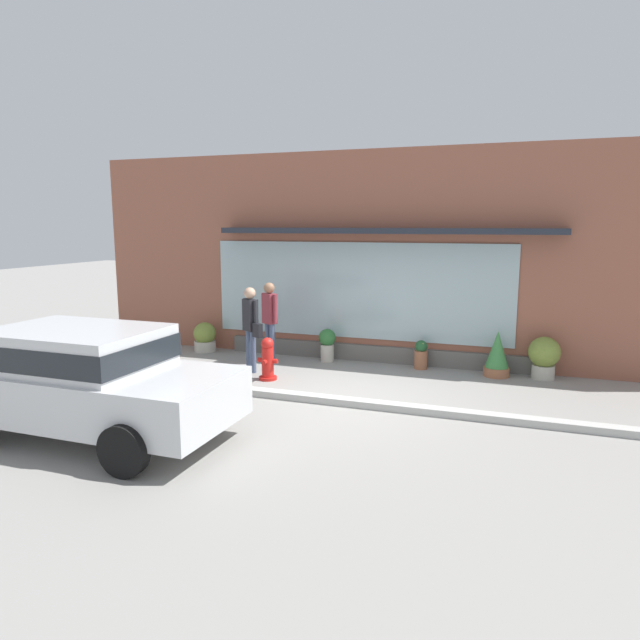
{
  "coord_description": "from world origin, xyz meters",
  "views": [
    {
      "loc": [
        2.87,
        -9.03,
        3.01
      ],
      "look_at": [
        -0.78,
        1.2,
        1.17
      ],
      "focal_mm": 32.08,
      "sensor_mm": 36.0,
      "label": 1
    }
  ],
  "objects_px": {
    "fire_hydrant": "(268,359)",
    "pedestrian_passerby": "(270,315)",
    "potted_plant_doorstep": "(205,337)",
    "potted_plant_window_left": "(421,355)",
    "pedestrian_with_handbag": "(251,323)",
    "potted_plant_window_center": "(544,356)",
    "potted_plant_low_front": "(497,354)",
    "potted_plant_near_hydrant": "(327,343)",
    "parked_car_silver": "(84,376)"
  },
  "relations": [
    {
      "from": "fire_hydrant",
      "to": "potted_plant_doorstep",
      "type": "relative_size",
      "value": 1.19
    },
    {
      "from": "parked_car_silver",
      "to": "potted_plant_low_front",
      "type": "bearing_deg",
      "value": 45.39
    },
    {
      "from": "potted_plant_low_front",
      "to": "potted_plant_window_center",
      "type": "distance_m",
      "value": 0.88
    },
    {
      "from": "fire_hydrant",
      "to": "potted_plant_near_hydrant",
      "type": "bearing_deg",
      "value": 71.06
    },
    {
      "from": "pedestrian_with_handbag",
      "to": "parked_car_silver",
      "type": "bearing_deg",
      "value": -67.48
    },
    {
      "from": "pedestrian_with_handbag",
      "to": "potted_plant_near_hydrant",
      "type": "relative_size",
      "value": 2.39
    },
    {
      "from": "parked_car_silver",
      "to": "potted_plant_doorstep",
      "type": "height_order",
      "value": "parked_car_silver"
    },
    {
      "from": "potted_plant_doorstep",
      "to": "potted_plant_near_hydrant",
      "type": "distance_m",
      "value": 3.08
    },
    {
      "from": "fire_hydrant",
      "to": "parked_car_silver",
      "type": "distance_m",
      "value": 3.82
    },
    {
      "from": "pedestrian_passerby",
      "to": "potted_plant_window_left",
      "type": "relative_size",
      "value": 2.9
    },
    {
      "from": "pedestrian_passerby",
      "to": "potted_plant_near_hydrant",
      "type": "bearing_deg",
      "value": 52.83
    },
    {
      "from": "parked_car_silver",
      "to": "potted_plant_window_left",
      "type": "bearing_deg",
      "value": 55.27
    },
    {
      "from": "potted_plant_window_center",
      "to": "potted_plant_doorstep",
      "type": "bearing_deg",
      "value": -179.21
    },
    {
      "from": "parked_car_silver",
      "to": "potted_plant_low_front",
      "type": "relative_size",
      "value": 4.57
    },
    {
      "from": "fire_hydrant",
      "to": "potted_plant_window_center",
      "type": "bearing_deg",
      "value": 20.42
    },
    {
      "from": "fire_hydrant",
      "to": "potted_plant_window_center",
      "type": "xyz_separation_m",
      "value": [
        5.07,
        1.89,
        0.05
      ]
    },
    {
      "from": "potted_plant_low_front",
      "to": "potted_plant_doorstep",
      "type": "bearing_deg",
      "value": 179.81
    },
    {
      "from": "parked_car_silver",
      "to": "potted_plant_window_center",
      "type": "distance_m",
      "value": 8.32
    },
    {
      "from": "parked_car_silver",
      "to": "potted_plant_low_front",
      "type": "xyz_separation_m",
      "value": [
        5.36,
        5.37,
        -0.45
      ]
    },
    {
      "from": "potted_plant_near_hydrant",
      "to": "potted_plant_doorstep",
      "type": "bearing_deg",
      "value": -179.96
    },
    {
      "from": "pedestrian_with_handbag",
      "to": "potted_plant_low_front",
      "type": "distance_m",
      "value": 4.97
    },
    {
      "from": "fire_hydrant",
      "to": "parked_car_silver",
      "type": "xyz_separation_m",
      "value": [
        -1.17,
        -3.61,
        0.48
      ]
    },
    {
      "from": "pedestrian_passerby",
      "to": "fire_hydrant",
      "type": "bearing_deg",
      "value": -37.05
    },
    {
      "from": "potted_plant_low_front",
      "to": "potted_plant_window_left",
      "type": "bearing_deg",
      "value": 176.65
    },
    {
      "from": "potted_plant_low_front",
      "to": "potted_plant_window_center",
      "type": "relative_size",
      "value": 1.1
    },
    {
      "from": "pedestrian_with_handbag",
      "to": "pedestrian_passerby",
      "type": "height_order",
      "value": "pedestrian_passerby"
    },
    {
      "from": "potted_plant_low_front",
      "to": "potted_plant_window_center",
      "type": "bearing_deg",
      "value": 8.19
    },
    {
      "from": "potted_plant_window_left",
      "to": "potted_plant_low_front",
      "type": "bearing_deg",
      "value": -3.35
    },
    {
      "from": "pedestrian_with_handbag",
      "to": "potted_plant_window_left",
      "type": "distance_m",
      "value": 3.6
    },
    {
      "from": "potted_plant_low_front",
      "to": "potted_plant_window_left",
      "type": "height_order",
      "value": "potted_plant_low_front"
    },
    {
      "from": "potted_plant_window_center",
      "to": "potted_plant_window_left",
      "type": "bearing_deg",
      "value": -179.14
    },
    {
      "from": "potted_plant_low_front",
      "to": "potted_plant_near_hydrant",
      "type": "xyz_separation_m",
      "value": [
        -3.58,
        0.02,
        -0.03
      ]
    },
    {
      "from": "fire_hydrant",
      "to": "pedestrian_passerby",
      "type": "bearing_deg",
      "value": 112.75
    },
    {
      "from": "pedestrian_passerby",
      "to": "potted_plant_near_hydrant",
      "type": "distance_m",
      "value": 1.41
    },
    {
      "from": "pedestrian_passerby",
      "to": "potted_plant_near_hydrant",
      "type": "height_order",
      "value": "pedestrian_passerby"
    },
    {
      "from": "pedestrian_passerby",
      "to": "pedestrian_with_handbag",
      "type": "bearing_deg",
      "value": -60.04
    },
    {
      "from": "potted_plant_doorstep",
      "to": "potted_plant_window_left",
      "type": "xyz_separation_m",
      "value": [
        5.14,
        0.07,
        -0.04
      ]
    },
    {
      "from": "parked_car_silver",
      "to": "potted_plant_window_left",
      "type": "distance_m",
      "value": 6.7
    },
    {
      "from": "potted_plant_window_left",
      "to": "potted_plant_near_hydrant",
      "type": "height_order",
      "value": "potted_plant_near_hydrant"
    },
    {
      "from": "potted_plant_window_center",
      "to": "parked_car_silver",
      "type": "bearing_deg",
      "value": -138.61
    },
    {
      "from": "potted_plant_low_front",
      "to": "potted_plant_window_left",
      "type": "distance_m",
      "value": 1.54
    },
    {
      "from": "fire_hydrant",
      "to": "pedestrian_with_handbag",
      "type": "xyz_separation_m",
      "value": [
        -0.55,
        0.41,
        0.61
      ]
    },
    {
      "from": "potted_plant_low_front",
      "to": "potted_plant_near_hydrant",
      "type": "bearing_deg",
      "value": 179.62
    },
    {
      "from": "potted_plant_doorstep",
      "to": "potted_plant_near_hydrant",
      "type": "xyz_separation_m",
      "value": [
        3.08,
        0.0,
        0.07
      ]
    },
    {
      "from": "potted_plant_near_hydrant",
      "to": "fire_hydrant",
      "type": "bearing_deg",
      "value": -108.94
    },
    {
      "from": "potted_plant_window_left",
      "to": "potted_plant_window_center",
      "type": "relative_size",
      "value": 0.73
    },
    {
      "from": "potted_plant_near_hydrant",
      "to": "potted_plant_window_left",
      "type": "bearing_deg",
      "value": 1.82
    },
    {
      "from": "potted_plant_window_center",
      "to": "potted_plant_near_hydrant",
      "type": "height_order",
      "value": "potted_plant_window_center"
    },
    {
      "from": "fire_hydrant",
      "to": "parked_car_silver",
      "type": "bearing_deg",
      "value": -107.91
    },
    {
      "from": "parked_car_silver",
      "to": "pedestrian_with_handbag",
      "type": "bearing_deg",
      "value": 81.63
    }
  ]
}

